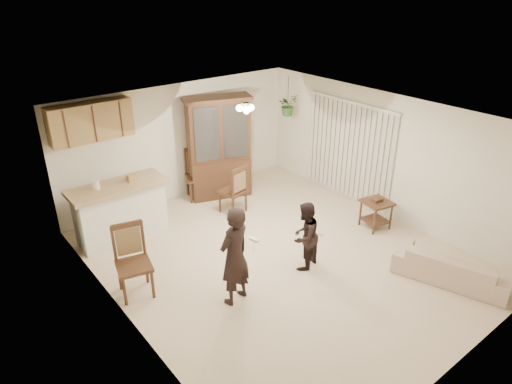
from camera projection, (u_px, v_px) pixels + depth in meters
floor at (279, 257)px, 8.04m from camera, size 6.50×6.50×0.00m
ceiling at (283, 120)px, 6.96m from camera, size 5.50×6.50×0.02m
wall_back at (181, 142)px, 9.79m from camera, size 5.50×0.02×2.50m
wall_front at (469, 290)px, 5.21m from camera, size 5.50×0.02×2.50m
wall_left at (123, 250)px, 5.96m from camera, size 0.02×6.50×2.50m
wall_right at (385, 156)px, 9.05m from camera, size 0.02×6.50×2.50m
breakfast_bar at (121, 214)px, 8.44m from camera, size 1.60×0.55×1.00m
bar_top at (117, 187)px, 8.21m from camera, size 1.75×0.70×0.08m
upper_cabinets at (91, 122)px, 8.23m from camera, size 1.50×0.34×0.70m
vertical_blinds at (348, 151)px, 9.72m from camera, size 0.06×2.30×2.10m
ceiling_fixture at (246, 108)px, 7.96m from camera, size 0.36×0.36×0.20m
hanging_plant at (288, 105)px, 10.23m from camera, size 0.43×0.37×0.48m
plant_cord at (288, 91)px, 10.08m from camera, size 0.01×0.01×0.65m
sofa at (453, 260)px, 7.31m from camera, size 1.29×2.01×0.73m
adult at (234, 250)px, 6.61m from camera, size 0.74×0.57×1.80m
child at (305, 232)px, 7.49m from camera, size 0.78×0.68×1.35m
china_hutch at (219, 149)px, 9.84m from camera, size 1.52×0.98×2.23m
side_table at (376, 214)px, 8.87m from camera, size 0.60×0.60×0.63m
chair_bar at (135, 276)px, 7.00m from camera, size 0.62×0.62×1.15m
chair_hutch_left at (198, 185)px, 10.03m from camera, size 0.64×0.64×1.12m
chair_hutch_right at (233, 199)px, 9.45m from camera, size 0.54×0.54×1.05m
controller_adult at (254, 240)px, 6.27m from camera, size 0.07×0.14×0.04m
controller_child at (320, 234)px, 7.33m from camera, size 0.06×0.11×0.03m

